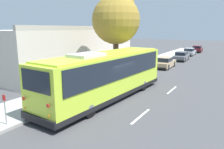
% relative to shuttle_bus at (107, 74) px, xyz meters
% --- Properties ---
extents(ground_plane, '(160.00, 160.00, 0.00)m').
position_rel_shuttle_bus_xyz_m(ground_plane, '(0.08, -0.28, -1.74)').
color(ground_plane, '#474749').
extents(sidewalk_slab, '(80.00, 3.40, 0.15)m').
position_rel_shuttle_bus_xyz_m(sidewalk_slab, '(0.08, 3.18, -1.67)').
color(sidewalk_slab, '#B2AFA8').
rests_on(sidewalk_slab, ground).
extents(curb_strip, '(80.00, 0.14, 0.15)m').
position_rel_shuttle_bus_xyz_m(curb_strip, '(0.08, 1.41, -1.67)').
color(curb_strip, '#9D9A94').
rests_on(curb_strip, ground).
extents(shuttle_bus, '(11.38, 3.23, 3.26)m').
position_rel_shuttle_bus_xyz_m(shuttle_bus, '(0.00, 0.00, 0.00)').
color(shuttle_bus, '#BCDB38').
rests_on(shuttle_bus, ground).
extents(parked_sedan_tan, '(4.42, 1.89, 1.28)m').
position_rel_shuttle_bus_xyz_m(parked_sedan_tan, '(13.68, 0.37, -1.15)').
color(parked_sedan_tan, tan).
rests_on(parked_sedan_tan, ground).
extents(parked_sedan_gray, '(4.66, 1.87, 1.30)m').
position_rel_shuttle_bus_xyz_m(parked_sedan_gray, '(20.91, 0.13, -1.14)').
color(parked_sedan_gray, slate).
rests_on(parked_sedan_gray, ground).
extents(parked_sedan_silver, '(4.36, 1.77, 1.26)m').
position_rel_shuttle_bus_xyz_m(parked_sedan_silver, '(27.91, 0.46, -1.16)').
color(parked_sedan_silver, '#A8AAAF').
rests_on(parked_sedan_silver, ground).
extents(parked_sedan_maroon, '(4.75, 2.04, 1.26)m').
position_rel_shuttle_bus_xyz_m(parked_sedan_maroon, '(34.19, 0.28, -1.16)').
color(parked_sedan_maroon, maroon).
rests_on(parked_sedan_maroon, ground).
extents(street_tree, '(4.27, 4.27, 8.01)m').
position_rel_shuttle_bus_xyz_m(street_tree, '(5.33, 2.31, 3.91)').
color(street_tree, brown).
rests_on(street_tree, sidewalk_slab).
extents(sign_post_near, '(0.06, 0.22, 1.47)m').
position_rel_shuttle_bus_xyz_m(sign_post_near, '(-6.19, 1.81, -0.83)').
color(sign_post_near, gray).
rests_on(sign_post_near, sidewalk_slab).
extents(sign_post_far, '(0.06, 0.06, 1.15)m').
position_rel_shuttle_bus_xyz_m(sign_post_far, '(-4.53, 1.81, -1.02)').
color(sign_post_far, gray).
rests_on(sign_post_far, sidewalk_slab).
extents(building_backdrop, '(17.84, 8.32, 4.91)m').
position_rel_shuttle_bus_xyz_m(building_backdrop, '(6.70, 10.17, 0.52)').
color(building_backdrop, beige).
rests_on(building_backdrop, ground).
extents(lane_stripe_mid, '(2.40, 0.14, 0.01)m').
position_rel_shuttle_bus_xyz_m(lane_stripe_mid, '(-1.61, -3.21, -1.74)').
color(lane_stripe_mid, silver).
rests_on(lane_stripe_mid, ground).
extents(lane_stripe_ahead, '(2.40, 0.14, 0.01)m').
position_rel_shuttle_bus_xyz_m(lane_stripe_ahead, '(4.39, -3.21, -1.74)').
color(lane_stripe_ahead, silver).
rests_on(lane_stripe_ahead, ground).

